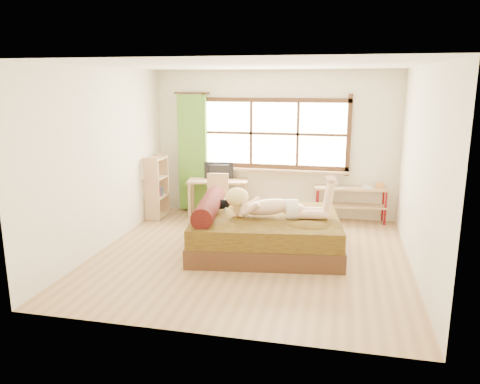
% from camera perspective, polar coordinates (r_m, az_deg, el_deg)
% --- Properties ---
extents(floor, '(4.50, 4.50, 0.00)m').
position_cam_1_polar(floor, '(6.91, 1.26, -7.76)').
color(floor, '#9E754C').
rests_on(floor, ground).
extents(ceiling, '(4.50, 4.50, 0.00)m').
position_cam_1_polar(ceiling, '(6.45, 1.38, 15.22)').
color(ceiling, white).
rests_on(ceiling, wall_back).
extents(wall_back, '(4.50, 0.00, 4.50)m').
position_cam_1_polar(wall_back, '(8.74, 4.19, 5.81)').
color(wall_back, silver).
rests_on(wall_back, floor).
extents(wall_front, '(4.50, 0.00, 4.50)m').
position_cam_1_polar(wall_front, '(4.41, -4.37, -1.61)').
color(wall_front, silver).
rests_on(wall_front, floor).
extents(wall_left, '(0.00, 4.50, 4.50)m').
position_cam_1_polar(wall_left, '(7.32, -16.28, 3.85)').
color(wall_left, silver).
rests_on(wall_left, floor).
extents(wall_right, '(0.00, 4.50, 4.50)m').
position_cam_1_polar(wall_right, '(6.51, 21.16, 2.37)').
color(wall_right, silver).
rests_on(wall_right, floor).
extents(window, '(2.80, 0.16, 1.46)m').
position_cam_1_polar(window, '(8.69, 4.18, 6.82)').
color(window, '#FFEDBF').
rests_on(window, wall_back).
extents(curtain, '(0.55, 0.10, 2.20)m').
position_cam_1_polar(curtain, '(9.01, -5.77, 4.71)').
color(curtain, '#467C22').
rests_on(curtain, wall_back).
extents(bed, '(2.39, 2.02, 0.83)m').
position_cam_1_polar(bed, '(7.04, 2.70, -4.83)').
color(bed, '#382011').
rests_on(bed, floor).
extents(woman, '(1.57, 0.64, 0.65)m').
position_cam_1_polar(woman, '(6.81, 4.38, -0.45)').
color(woman, beige).
rests_on(woman, bed).
extents(kitten, '(0.34, 0.17, 0.26)m').
position_cam_1_polar(kitten, '(7.17, -2.37, -1.33)').
color(kitten, black).
rests_on(kitten, bed).
extents(desk, '(1.18, 0.68, 0.70)m').
position_cam_1_polar(desk, '(8.78, -2.70, 0.92)').
color(desk, tan).
rests_on(desk, floor).
extents(monitor, '(0.55, 0.16, 0.31)m').
position_cam_1_polar(monitor, '(8.78, -2.64, 2.58)').
color(monitor, black).
rests_on(monitor, desk).
extents(chair, '(0.45, 0.45, 0.87)m').
position_cam_1_polar(chair, '(8.44, -2.78, -0.42)').
color(chair, tan).
rests_on(chair, floor).
extents(pipe_shelf, '(1.32, 0.45, 0.73)m').
position_cam_1_polar(pipe_shelf, '(8.64, 13.46, -0.52)').
color(pipe_shelf, tan).
rests_on(pipe_shelf, floor).
extents(cup, '(0.15, 0.15, 0.11)m').
position_cam_1_polar(cup, '(8.59, 11.45, 1.03)').
color(cup, gray).
rests_on(cup, pipe_shelf).
extents(book, '(0.18, 0.24, 0.02)m').
position_cam_1_polar(book, '(8.60, 14.76, 0.58)').
color(book, gray).
rests_on(book, pipe_shelf).
extents(bookshelf, '(0.29, 0.50, 1.15)m').
position_cam_1_polar(bookshelf, '(8.78, -10.11, 0.60)').
color(bookshelf, tan).
rests_on(bookshelf, floor).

